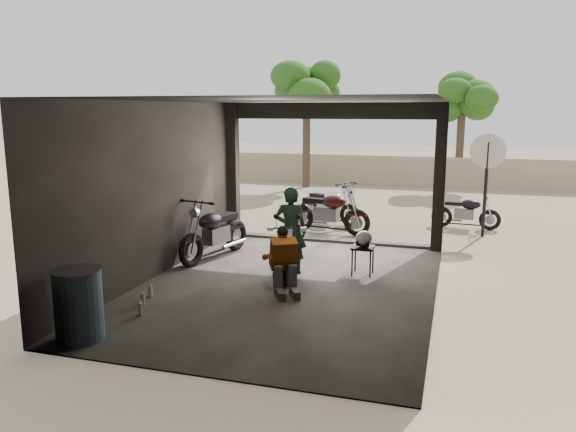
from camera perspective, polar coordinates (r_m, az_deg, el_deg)
The scene contains 16 objects.
ground at distance 9.88m, azimuth -0.03°, elevation -7.24°, with size 80.00×80.00×0.00m, color #7A6D56.
garage at distance 10.07m, azimuth 0.87°, elevation 0.63°, with size 7.00×7.13×3.20m.
boundary_wall at distance 23.28m, azimuth 10.00°, elevation 4.59°, with size 18.00×0.30×1.20m, color gray.
tree_left at distance 22.25m, azimuth 1.92°, elevation 13.20°, with size 2.20×2.20×5.60m.
tree_right at distance 22.99m, azimuth 17.34°, elevation 11.59°, with size 2.20×2.20×5.00m.
main_bike at distance 10.33m, azimuth 0.13°, elevation -3.39°, with size 0.65×1.57×1.05m, color beige, non-canonical shape.
left_bike at distance 11.66m, azimuth -7.47°, elevation -1.21°, with size 0.79×1.92×1.30m, color black, non-canonical shape.
outside_bike_a at distance 15.19m, azimuth 4.19°, elevation 1.39°, with size 0.71×1.71×1.16m, color black, non-canonical shape.
outside_bike_b at distance 13.94m, azimuth 4.14°, elevation 0.80°, with size 0.78×1.90×1.28m, color #380E0D, non-canonical shape.
outside_bike_c at distance 15.22m, azimuth 17.63°, elevation 0.66°, with size 0.62×1.51×1.02m, color black, non-canonical shape.
rider at distance 10.48m, azimuth 0.28°, elevation -1.49°, with size 0.60×0.40×1.65m, color black.
mechanic at distance 9.29m, azimuth -0.31°, elevation -4.82°, with size 0.57×0.77×1.11m, color #AA5816, non-canonical shape.
stool at distance 10.50m, azimuth 7.62°, elevation -3.50°, with size 0.40×0.40×0.56m.
helmet at distance 10.48m, azimuth 7.71°, elevation -2.28°, with size 0.31×0.33×0.29m, color silver.
oil_drum at distance 8.04m, azimuth -20.50°, elevation -8.54°, with size 0.63×0.63×0.98m, color #395261.
sign_post at distance 14.24m, azimuth 19.56°, elevation 4.69°, with size 0.83×0.08×2.50m.
Camera 1 is at (2.71, -8.99, 3.06)m, focal length 35.00 mm.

